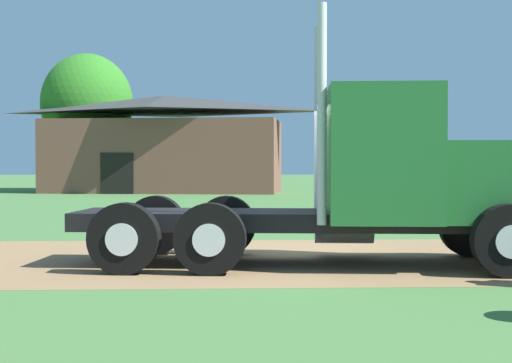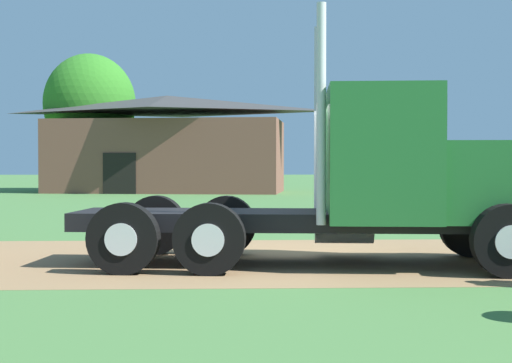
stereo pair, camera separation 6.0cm
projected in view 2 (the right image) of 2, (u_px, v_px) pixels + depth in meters
The scene contains 5 objects.
ground_plane at pixel (307, 258), 12.40m from camera, with size 200.00×200.00×0.00m, color #457239.
dirt_track at pixel (307, 258), 12.40m from camera, with size 120.00×5.97×0.01m, color olive.
truck_foreground_white at pixel (387, 183), 11.55m from camera, with size 7.81×3.30×3.93m.
shed_building at pixel (167, 146), 41.78m from camera, with size 14.29×7.91×5.50m.
tree_mid at pixel (90, 104), 44.73m from camera, with size 5.55×5.55×8.32m.
Camera 2 is at (-1.32, -12.33, 1.59)m, focal length 51.54 mm.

